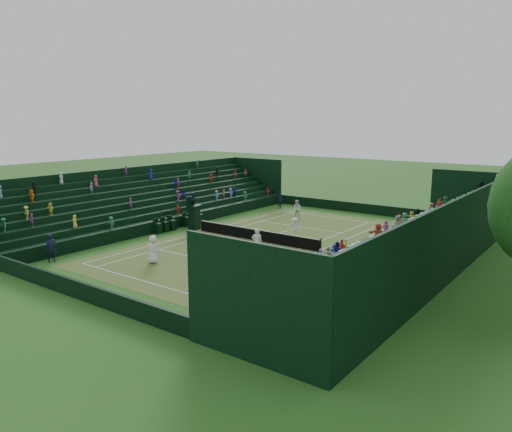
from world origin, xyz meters
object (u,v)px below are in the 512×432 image
(tennis_net, at_px, (256,234))
(umpire_chair, at_px, (194,214))
(player_near_east, at_px, (257,242))
(player_far_west, at_px, (297,209))
(player_far_east, at_px, (295,227))
(player_near_west, at_px, (153,249))

(tennis_net, relative_size, umpire_chair, 3.68)
(umpire_chair, distance_m, player_near_east, 10.23)
(player_far_west, relative_size, player_far_east, 1.04)
(umpire_chair, xyz_separation_m, player_near_east, (9.53, -3.70, -0.35))
(tennis_net, height_order, umpire_chair, umpire_chair)
(player_near_west, xyz_separation_m, player_far_east, (3.52, 11.97, -0.14))
(umpire_chair, height_order, player_far_east, umpire_chair)
(tennis_net, bearing_deg, player_near_west, -101.44)
(tennis_net, xyz_separation_m, player_far_west, (-2.55, 10.14, 0.32))
(tennis_net, distance_m, player_far_east, 3.46)
(player_far_west, bearing_deg, umpire_chair, -111.57)
(tennis_net, distance_m, player_near_west, 9.16)
(player_near_east, bearing_deg, player_far_west, -107.09)
(player_near_east, bearing_deg, player_far_east, -119.36)
(player_near_west, height_order, player_far_west, player_near_west)
(tennis_net, bearing_deg, player_near_east, -52.49)
(player_near_west, bearing_deg, player_far_east, -126.98)
(player_near_east, distance_m, player_far_west, 14.66)
(player_far_west, bearing_deg, tennis_net, -74.30)
(player_near_west, distance_m, player_far_east, 12.48)
(player_near_west, bearing_deg, tennis_net, -122.01)
(tennis_net, relative_size, player_far_east, 7.21)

